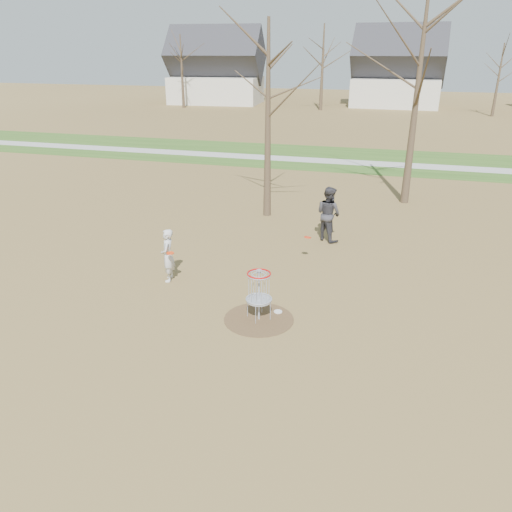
{
  "coord_description": "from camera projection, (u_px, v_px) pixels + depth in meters",
  "views": [
    {
      "loc": [
        2.97,
        -10.77,
        6.39
      ],
      "look_at": [
        -0.5,
        1.5,
        1.1
      ],
      "focal_mm": 35.0,
      "sensor_mm": 36.0,
      "label": 1
    }
  ],
  "objects": [
    {
      "name": "green_band",
      "position": [
        348.0,
        159.0,
        31.43
      ],
      "size": [
        160.0,
        8.0,
        0.01
      ],
      "primitive_type": "cube",
      "color": "#2D5119",
      "rests_on": "ground"
    },
    {
      "name": "player_standing",
      "position": [
        168.0,
        255.0,
        14.63
      ],
      "size": [
        0.52,
        0.66,
        1.6
      ],
      "primitive_type": "imported",
      "rotation": [
        0.0,
        0.0,
        -1.3
      ],
      "color": "silver",
      "rests_on": "ground"
    },
    {
      "name": "player_throwing",
      "position": [
        328.0,
        214.0,
        17.72
      ],
      "size": [
        1.21,
        1.16,
        1.97
      ],
      "primitive_type": "imported",
      "rotation": [
        0.0,
        0.0,
        2.54
      ],
      "color": "#353339",
      "rests_on": "ground"
    },
    {
      "name": "ground",
      "position": [
        259.0,
        319.0,
        12.77
      ],
      "size": [
        160.0,
        160.0,
        0.0
      ],
      "primitive_type": "plane",
      "color": "brown",
      "rests_on": "ground"
    },
    {
      "name": "footpath",
      "position": [
        346.0,
        162.0,
        30.54
      ],
      "size": [
        160.0,
        1.5,
        0.01
      ],
      "primitive_type": "cube",
      "color": "#9E9E99",
      "rests_on": "green_band"
    },
    {
      "name": "bare_trees",
      "position": [
        392.0,
        63.0,
        42.08
      ],
      "size": [
        52.62,
        44.98,
        9.0
      ],
      "color": "#382B1E",
      "rests_on": "ground"
    },
    {
      "name": "disc_grounded",
      "position": [
        278.0,
        312.0,
        13.1
      ],
      "size": [
        0.22,
        0.22,
        0.02
      ],
      "primitive_type": "cylinder",
      "color": "silver",
      "rests_on": "dirt_circle"
    },
    {
      "name": "houses_row",
      "position": [
        418.0,
        77.0,
        57.04
      ],
      "size": [
        56.51,
        10.01,
        7.26
      ],
      "color": "silver",
      "rests_on": "ground"
    },
    {
      "name": "disc_golf_basket",
      "position": [
        259.0,
        287.0,
        12.42
      ],
      "size": [
        0.64,
        0.64,
        1.35
      ],
      "color": "#9EA3AD",
      "rests_on": "ground"
    },
    {
      "name": "discs_in_play",
      "position": [
        246.0,
        244.0,
        15.07
      ],
      "size": [
        3.71,
        2.94,
        0.18
      ],
      "color": "red",
      "rests_on": "ground"
    },
    {
      "name": "dirt_circle",
      "position": [
        259.0,
        319.0,
        12.76
      ],
      "size": [
        1.8,
        1.8,
        0.01
      ],
      "primitive_type": "cylinder",
      "color": "#47331E",
      "rests_on": "ground"
    }
  ]
}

